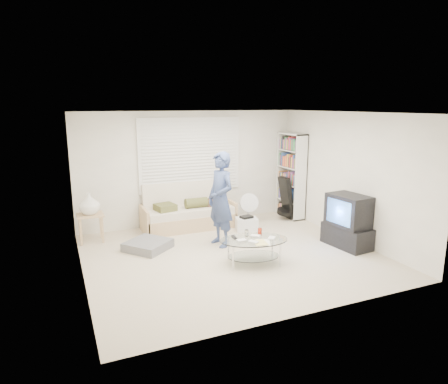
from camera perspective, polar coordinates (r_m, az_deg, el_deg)
name	(u,v)px	position (r m, az deg, el deg)	size (l,w,h in m)	color
ground	(231,255)	(7.21, 1.06, -9.02)	(5.00, 5.00, 0.00)	#C2B497
room_shell	(221,161)	(7.22, -0.44, 4.41)	(5.02, 4.52, 2.51)	white
window_blinds	(191,155)	(8.83, -4.78, 5.32)	(2.32, 0.08, 1.62)	silver
futon_sofa	(188,213)	(8.71, -5.13, -3.05)	(1.99, 0.80, 0.97)	tan
grey_floor_pillow	(148,245)	(7.60, -10.81, -7.47)	(0.71, 0.71, 0.16)	slate
side_table	(89,206)	(8.11, -18.67, -1.89)	(0.49, 0.40, 0.97)	tan
bookshelf	(291,176)	(9.52, 9.54, 2.31)	(0.31, 0.84, 1.99)	white
guitar_case	(286,201)	(9.36, 8.86, -1.27)	(0.37, 0.37, 0.99)	black
floor_fan	(248,206)	(8.96, 3.46, -1.99)	(0.43, 0.28, 0.70)	white
storage_bin	(246,224)	(8.55, 3.23, -4.55)	(0.52, 0.42, 0.32)	white
tv_unit	(348,222)	(7.85, 17.25, -4.07)	(0.58, 0.96, 1.00)	black
coffee_table	(254,244)	(6.77, 4.31, -7.39)	(1.29, 0.98, 0.55)	silver
standing_person	(221,199)	(7.47, -0.48, -1.06)	(0.65, 0.43, 1.79)	navy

